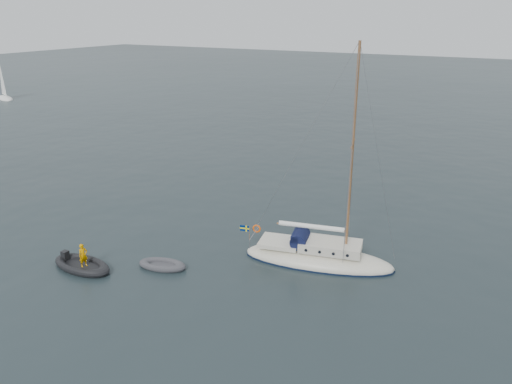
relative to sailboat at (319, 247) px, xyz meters
The scene contains 5 objects.
ground 2.50m from the sailboat, 101.10° to the right, with size 300.00×300.00×0.00m, color black.
sailboat is the anchor object (origin of this frame).
dinghy 8.90m from the sailboat, 147.15° to the right, with size 2.78×1.26×0.40m.
rib 13.37m from the sailboat, 148.33° to the right, with size 3.87×1.76×1.55m.
distant_yacht_a 72.25m from the sailboat, 156.96° to the left, with size 5.74×3.06×7.60m.
Camera 1 is at (9.53, -21.88, 13.58)m, focal length 35.00 mm.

